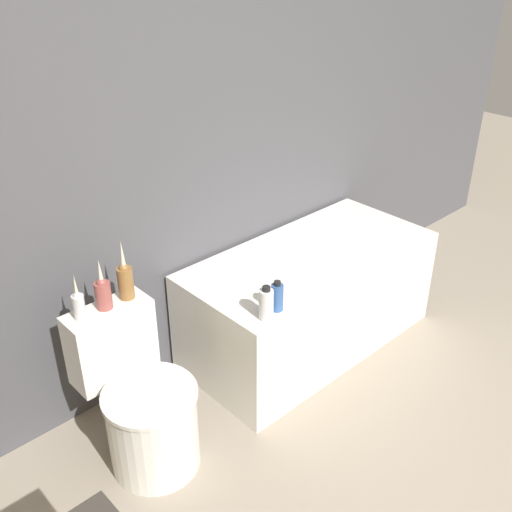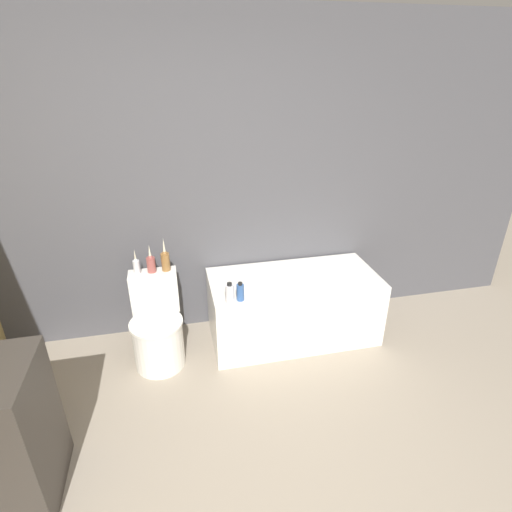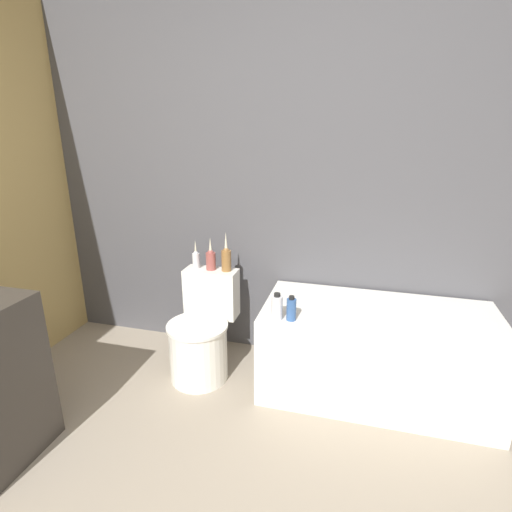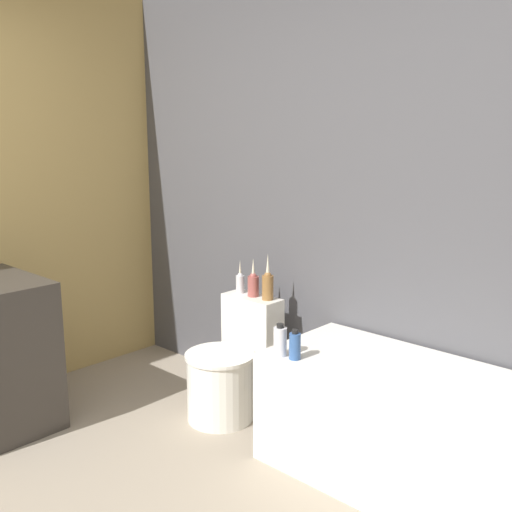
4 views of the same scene
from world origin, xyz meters
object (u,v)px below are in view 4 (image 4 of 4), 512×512
at_px(vase_silver, 253,283).
at_px(vase_bronze, 268,284).
at_px(shampoo_bottle_short, 295,346).
at_px(shampoo_bottle_tall, 280,341).
at_px(vase_gold, 240,282).
at_px(toilet, 229,370).
at_px(bathtub, 410,428).

height_order(vase_silver, vase_bronze, vase_bronze).
distance_m(vase_bronze, shampoo_bottle_short, 0.68).
bearing_deg(vase_bronze, shampoo_bottle_tall, -42.35).
bearing_deg(vase_bronze, shampoo_bottle_short, -36.57).
distance_m(vase_gold, vase_silver, 0.11).
bearing_deg(toilet, vase_silver, 90.00).
relative_size(vase_silver, vase_bronze, 0.84).
bearing_deg(vase_silver, vase_bronze, 2.30).
bearing_deg(bathtub, vase_silver, 173.16).
bearing_deg(shampoo_bottle_short, bathtub, 26.40).
distance_m(bathtub, shampoo_bottle_short, 0.67).
bearing_deg(vase_bronze, bathtub, -7.82).
xyz_separation_m(vase_bronze, shampoo_bottle_tall, (0.45, -0.41, -0.13)).
distance_m(bathtub, vase_bronze, 1.16).
relative_size(vase_gold, shampoo_bottle_short, 1.37).
xyz_separation_m(bathtub, vase_silver, (-1.15, 0.14, 0.48)).
xyz_separation_m(vase_gold, vase_silver, (0.11, -0.00, 0.01)).
distance_m(vase_bronze, shampoo_bottle_tall, 0.62).
bearing_deg(shampoo_bottle_tall, bathtub, 24.31).
height_order(vase_silver, shampoo_bottle_short, vase_silver).
bearing_deg(shampoo_bottle_tall, toilet, 161.35).
xyz_separation_m(vase_gold, shampoo_bottle_tall, (0.68, -0.41, -0.11)).
xyz_separation_m(vase_silver, vase_bronze, (0.11, 0.00, 0.01)).
height_order(toilet, shampoo_bottle_short, shampoo_bottle_short).
distance_m(bathtub, vase_silver, 1.26).
bearing_deg(bathtub, shampoo_bottle_short, -153.60).
relative_size(vase_gold, shampoo_bottle_tall, 1.25).
height_order(vase_gold, shampoo_bottle_short, vase_gold).
relative_size(bathtub, toilet, 2.05).
height_order(vase_bronze, shampoo_bottle_short, vase_bronze).
relative_size(toilet, vase_silver, 2.96).
relative_size(bathtub, vase_gold, 6.84).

